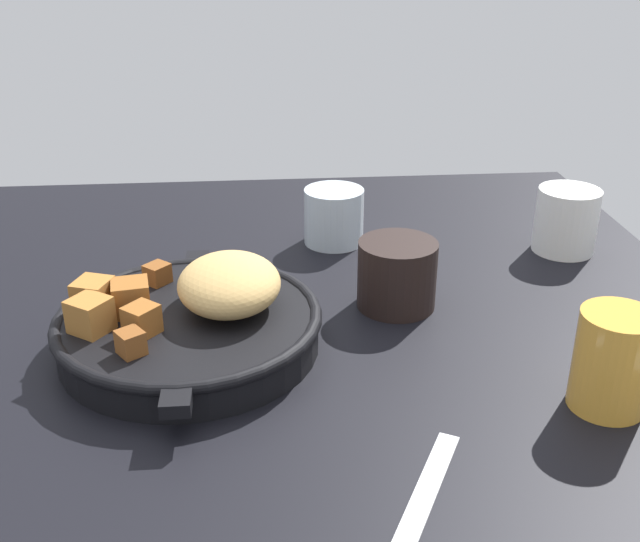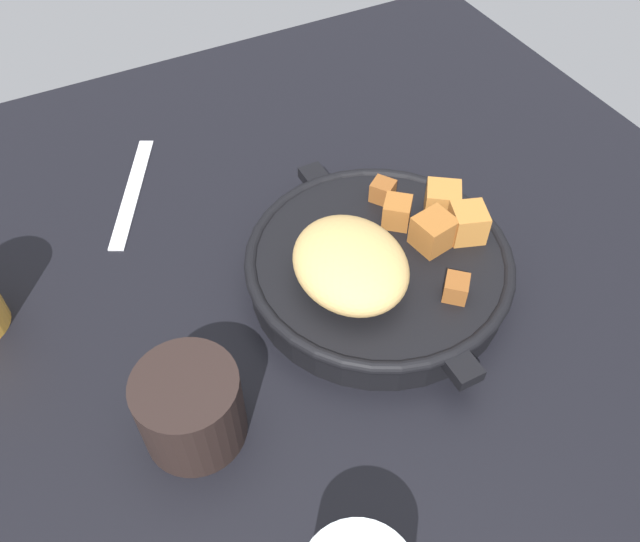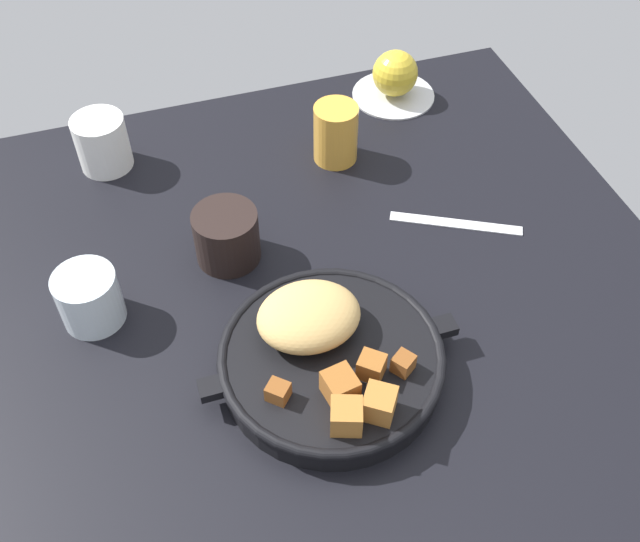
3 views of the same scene
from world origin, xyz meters
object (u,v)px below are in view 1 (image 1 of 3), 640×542
at_px(juice_glass_amber, 618,361).
at_px(white_creamer_pitcher, 570,220).
at_px(coffee_mug_dark, 401,274).
at_px(cast_iron_skillet, 197,320).
at_px(water_glass_short, 337,216).
at_px(butter_knife, 425,507).

bearing_deg(juice_glass_amber, white_creamer_pitcher, 164.98).
height_order(coffee_mug_dark, juice_glass_amber, juice_glass_amber).
height_order(white_creamer_pitcher, juice_glass_amber, juice_glass_amber).
bearing_deg(cast_iron_skillet, water_glass_short, 146.86).
xyz_separation_m(cast_iron_skillet, juice_glass_amber, (0.12, 0.35, 0.01)).
height_order(butter_knife, juice_glass_amber, juice_glass_amber).
relative_size(coffee_mug_dark, white_creamer_pitcher, 1.04).
bearing_deg(cast_iron_skillet, white_creamer_pitcher, 113.91).
xyz_separation_m(white_creamer_pitcher, juice_glass_amber, (0.31, -0.08, 0.00)).
bearing_deg(white_creamer_pitcher, coffee_mug_dark, -61.26).
xyz_separation_m(juice_glass_amber, water_glass_short, (-0.36, -0.19, -0.01)).
bearing_deg(water_glass_short, juice_glass_amber, 27.61).
bearing_deg(white_creamer_pitcher, butter_knife, -31.91).
bearing_deg(juice_glass_amber, coffee_mug_dark, -143.20).
distance_m(cast_iron_skillet, butter_knife, 0.29).
xyz_separation_m(butter_knife, juice_glass_amber, (-0.11, 0.18, 0.04)).
bearing_deg(coffee_mug_dark, water_glass_short, -164.62).
xyz_separation_m(butter_knife, water_glass_short, (-0.47, -0.01, 0.03)).
bearing_deg(coffee_mug_dark, butter_knife, -6.96).
height_order(cast_iron_skillet, juice_glass_amber, juice_glass_amber).
distance_m(cast_iron_skillet, coffee_mug_dark, 0.21).
bearing_deg(water_glass_short, cast_iron_skillet, -33.14).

